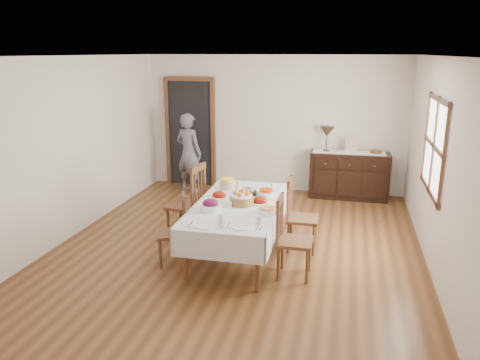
% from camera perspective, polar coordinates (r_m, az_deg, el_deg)
% --- Properties ---
extents(ground, '(6.00, 6.00, 0.00)m').
position_cam_1_polar(ground, '(6.64, -0.20, -8.16)').
color(ground, brown).
extents(room_shell, '(5.02, 6.02, 2.65)m').
position_cam_1_polar(room_shell, '(6.61, -0.59, 6.59)').
color(room_shell, white).
rests_on(room_shell, ground).
extents(dining_table, '(1.12, 2.17, 0.74)m').
position_cam_1_polar(dining_table, '(6.13, -0.19, -3.65)').
color(dining_table, silver).
rests_on(dining_table, ground).
extents(chair_left_near, '(0.51, 0.51, 0.93)m').
position_cam_1_polar(chair_left_near, '(6.05, -7.88, -5.92)').
color(chair_left_near, brown).
rests_on(chair_left_near, ground).
extents(chair_left_far, '(0.53, 0.53, 1.13)m').
position_cam_1_polar(chair_left_far, '(6.75, -6.21, -2.66)').
color(chair_left_far, brown).
rests_on(chair_left_far, ground).
extents(chair_right_near, '(0.42, 0.42, 1.00)m').
position_cam_1_polar(chair_right_near, '(5.68, 6.18, -6.89)').
color(chair_right_near, brown).
rests_on(chair_right_near, ground).
extents(chair_right_far, '(0.42, 0.42, 1.00)m').
position_cam_1_polar(chair_right_far, '(6.44, 7.19, -4.18)').
color(chair_right_far, brown).
rests_on(chair_right_far, ground).
extents(sideboard, '(1.44, 0.52, 0.86)m').
position_cam_1_polar(sideboard, '(8.92, 13.16, 0.57)').
color(sideboard, black).
rests_on(sideboard, ground).
extents(person, '(0.59, 0.48, 1.63)m').
position_cam_1_polar(person, '(9.07, -6.27, 3.63)').
color(person, slate).
rests_on(person, ground).
extents(bread_basket, '(0.31, 0.31, 0.19)m').
position_cam_1_polar(bread_basket, '(6.04, 0.18, -2.33)').
color(bread_basket, olive).
rests_on(bread_basket, dining_table).
extents(egg_basket, '(0.25, 0.25, 0.10)m').
position_cam_1_polar(egg_basket, '(6.46, 0.95, -1.46)').
color(egg_basket, black).
rests_on(egg_basket, dining_table).
extents(ham_platter_a, '(0.28, 0.28, 0.11)m').
position_cam_1_polar(ham_platter_a, '(6.33, -2.57, -1.92)').
color(ham_platter_a, white).
rests_on(ham_platter_a, dining_table).
extents(ham_platter_b, '(0.27, 0.27, 0.11)m').
position_cam_1_polar(ham_platter_b, '(6.09, 2.45, -2.60)').
color(ham_platter_b, white).
rests_on(ham_platter_b, dining_table).
extents(beet_bowl, '(0.26, 0.26, 0.15)m').
position_cam_1_polar(beet_bowl, '(5.82, -3.61, -3.16)').
color(beet_bowl, white).
rests_on(beet_bowl, dining_table).
extents(carrot_bowl, '(0.23, 0.23, 0.09)m').
position_cam_1_polar(carrot_bowl, '(6.42, 3.21, -1.55)').
color(carrot_bowl, white).
rests_on(carrot_bowl, dining_table).
extents(pineapple_bowl, '(0.23, 0.23, 0.15)m').
position_cam_1_polar(pineapple_bowl, '(6.74, -1.54, -0.47)').
color(pineapple_bowl, '#CDB584').
rests_on(pineapple_bowl, dining_table).
extents(casserole_dish, '(0.24, 0.24, 0.08)m').
position_cam_1_polar(casserole_dish, '(5.74, 3.42, -3.71)').
color(casserole_dish, white).
rests_on(casserole_dish, dining_table).
extents(butter_dish, '(0.14, 0.09, 0.07)m').
position_cam_1_polar(butter_dish, '(5.99, -1.60, -2.86)').
color(butter_dish, white).
rests_on(butter_dish, dining_table).
extents(setting_left, '(0.42, 0.31, 0.10)m').
position_cam_1_polar(setting_left, '(5.37, -3.68, -5.25)').
color(setting_left, white).
rests_on(setting_left, dining_table).
extents(setting_right, '(0.42, 0.31, 0.10)m').
position_cam_1_polar(setting_right, '(5.32, 0.98, -5.43)').
color(setting_right, white).
rests_on(setting_right, dining_table).
extents(glass_far_a, '(0.06, 0.06, 0.11)m').
position_cam_1_polar(glass_far_a, '(6.75, -0.21, -0.57)').
color(glass_far_a, silver).
rests_on(glass_far_a, dining_table).
extents(glass_far_b, '(0.06, 0.06, 0.09)m').
position_cam_1_polar(glass_far_b, '(6.72, 4.00, -0.78)').
color(glass_far_b, silver).
rests_on(glass_far_b, dining_table).
extents(runner, '(1.30, 0.35, 0.01)m').
position_cam_1_polar(runner, '(8.82, 13.15, 3.31)').
color(runner, white).
rests_on(runner, sideboard).
extents(table_lamp, '(0.26, 0.26, 0.46)m').
position_cam_1_polar(table_lamp, '(8.76, 10.55, 5.71)').
color(table_lamp, brown).
rests_on(table_lamp, sideboard).
extents(picture_frame, '(0.22, 0.08, 0.28)m').
position_cam_1_polar(picture_frame, '(8.74, 13.41, 4.09)').
color(picture_frame, tan).
rests_on(picture_frame, sideboard).
extents(deco_bowl, '(0.20, 0.20, 0.06)m').
position_cam_1_polar(deco_bowl, '(8.85, 16.21, 3.31)').
color(deco_bowl, brown).
rests_on(deco_bowl, sideboard).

